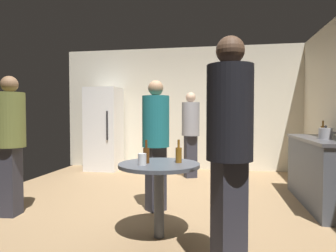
{
  "coord_description": "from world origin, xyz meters",
  "views": [
    {
      "loc": [
        0.89,
        -4.05,
        1.21
      ],
      "look_at": [
        0.14,
        0.25,
        1.05
      ],
      "focal_mm": 32.07,
      "sensor_mm": 36.0,
      "label": 1
    }
  ],
  "objects_px": {
    "person_in_gray_shirt": "(191,128)",
    "beer_bottle_amber": "(179,154)",
    "plastic_cup_white": "(142,159)",
    "person_in_olive_shirt": "(10,134)",
    "foreground_table": "(159,174)",
    "person_in_black_shirt": "(230,137)",
    "beer_bottle_on_counter": "(323,131)",
    "kettle": "(326,133)",
    "refrigerator": "(104,129)",
    "beer_bottle_brown": "(146,155)",
    "person_in_teal_shirt": "(156,135)"
  },
  "relations": [
    {
      "from": "person_in_gray_shirt",
      "to": "beer_bottle_amber",
      "type": "bearing_deg",
      "value": -22.38
    },
    {
      "from": "plastic_cup_white",
      "to": "person_in_olive_shirt",
      "type": "xyz_separation_m",
      "value": [
        -1.74,
        0.45,
        0.19
      ]
    },
    {
      "from": "foreground_table",
      "to": "person_in_black_shirt",
      "type": "distance_m",
      "value": 1.0
    },
    {
      "from": "person_in_gray_shirt",
      "to": "beer_bottle_on_counter",
      "type": "bearing_deg",
      "value": 33.47
    },
    {
      "from": "kettle",
      "to": "person_in_olive_shirt",
      "type": "bearing_deg",
      "value": -165.71
    },
    {
      "from": "refrigerator",
      "to": "person_in_black_shirt",
      "type": "relative_size",
      "value": 1.01
    },
    {
      "from": "beer_bottle_on_counter",
      "to": "plastic_cup_white",
      "type": "relative_size",
      "value": 2.09
    },
    {
      "from": "kettle",
      "to": "beer_bottle_brown",
      "type": "relative_size",
      "value": 1.06
    },
    {
      "from": "refrigerator",
      "to": "kettle",
      "type": "relative_size",
      "value": 7.38
    },
    {
      "from": "refrigerator",
      "to": "person_in_black_shirt",
      "type": "bearing_deg",
      "value": -57.08
    },
    {
      "from": "beer_bottle_on_counter",
      "to": "foreground_table",
      "type": "relative_size",
      "value": 0.29
    },
    {
      "from": "plastic_cup_white",
      "to": "beer_bottle_brown",
      "type": "bearing_deg",
      "value": 84.47
    },
    {
      "from": "plastic_cup_white",
      "to": "person_in_black_shirt",
      "type": "height_order",
      "value": "person_in_black_shirt"
    },
    {
      "from": "foreground_table",
      "to": "person_in_gray_shirt",
      "type": "relative_size",
      "value": 0.49
    },
    {
      "from": "beer_bottle_on_counter",
      "to": "person_in_black_shirt",
      "type": "bearing_deg",
      "value": -120.5
    },
    {
      "from": "beer_bottle_amber",
      "to": "person_in_gray_shirt",
      "type": "relative_size",
      "value": 0.14
    },
    {
      "from": "person_in_black_shirt",
      "to": "person_in_gray_shirt",
      "type": "distance_m",
      "value": 3.56
    },
    {
      "from": "beer_bottle_on_counter",
      "to": "foreground_table",
      "type": "distance_m",
      "value": 2.65
    },
    {
      "from": "plastic_cup_white",
      "to": "beer_bottle_on_counter",
      "type": "bearing_deg",
      "value": 39.92
    },
    {
      "from": "kettle",
      "to": "person_in_gray_shirt",
      "type": "xyz_separation_m",
      "value": [
        -1.91,
        1.58,
        -0.01
      ]
    },
    {
      "from": "beer_bottle_on_counter",
      "to": "person_in_gray_shirt",
      "type": "distance_m",
      "value": 2.33
    },
    {
      "from": "beer_bottle_amber",
      "to": "beer_bottle_brown",
      "type": "distance_m",
      "value": 0.32
    },
    {
      "from": "beer_bottle_amber",
      "to": "person_in_olive_shirt",
      "type": "bearing_deg",
      "value": 173.07
    },
    {
      "from": "plastic_cup_white",
      "to": "refrigerator",
      "type": "bearing_deg",
      "value": 117.19
    },
    {
      "from": "beer_bottle_brown",
      "to": "person_in_black_shirt",
      "type": "xyz_separation_m",
      "value": [
        0.79,
        -0.62,
        0.23
      ]
    },
    {
      "from": "kettle",
      "to": "beer_bottle_on_counter",
      "type": "distance_m",
      "value": 0.39
    },
    {
      "from": "kettle",
      "to": "foreground_table",
      "type": "xyz_separation_m",
      "value": [
        -1.94,
        -1.29,
        -0.34
      ]
    },
    {
      "from": "beer_bottle_amber",
      "to": "beer_bottle_brown",
      "type": "xyz_separation_m",
      "value": [
        -0.31,
        -0.08,
        0.0
      ]
    },
    {
      "from": "beer_bottle_amber",
      "to": "person_in_gray_shirt",
      "type": "distance_m",
      "value": 2.81
    },
    {
      "from": "kettle",
      "to": "plastic_cup_white",
      "type": "relative_size",
      "value": 2.22
    },
    {
      "from": "beer_bottle_on_counter",
      "to": "foreground_table",
      "type": "bearing_deg",
      "value": -140.27
    },
    {
      "from": "person_in_gray_shirt",
      "to": "person_in_olive_shirt",
      "type": "bearing_deg",
      "value": -62.35
    },
    {
      "from": "beer_bottle_on_counter",
      "to": "person_in_black_shirt",
      "type": "relative_size",
      "value": 0.13
    },
    {
      "from": "beer_bottle_brown",
      "to": "person_in_gray_shirt",
      "type": "relative_size",
      "value": 0.14
    },
    {
      "from": "person_in_black_shirt",
      "to": "kettle",
      "type": "bearing_deg",
      "value": -67.38
    },
    {
      "from": "person_in_olive_shirt",
      "to": "beer_bottle_on_counter",
      "type": "bearing_deg",
      "value": 14.64
    },
    {
      "from": "foreground_table",
      "to": "person_in_olive_shirt",
      "type": "relative_size",
      "value": 0.48
    },
    {
      "from": "person_in_teal_shirt",
      "to": "person_in_gray_shirt",
      "type": "distance_m",
      "value": 2.08
    },
    {
      "from": "refrigerator",
      "to": "person_in_olive_shirt",
      "type": "bearing_deg",
      "value": -88.9
    },
    {
      "from": "person_in_olive_shirt",
      "to": "foreground_table",
      "type": "bearing_deg",
      "value": -14.29
    },
    {
      "from": "person_in_teal_shirt",
      "to": "person_in_olive_shirt",
      "type": "height_order",
      "value": "person_in_olive_shirt"
    },
    {
      "from": "kettle",
      "to": "refrigerator",
      "type": "bearing_deg",
      "value": 151.73
    },
    {
      "from": "refrigerator",
      "to": "beer_bottle_brown",
      "type": "relative_size",
      "value": 7.83
    },
    {
      "from": "beer_bottle_on_counter",
      "to": "person_in_gray_shirt",
      "type": "height_order",
      "value": "person_in_gray_shirt"
    },
    {
      "from": "beer_bottle_on_counter",
      "to": "person_in_teal_shirt",
      "type": "distance_m",
      "value": 2.39
    },
    {
      "from": "foreground_table",
      "to": "beer_bottle_amber",
      "type": "distance_m",
      "value": 0.27
    },
    {
      "from": "foreground_table",
      "to": "person_in_olive_shirt",
      "type": "bearing_deg",
      "value": 170.25
    },
    {
      "from": "beer_bottle_brown",
      "to": "person_in_black_shirt",
      "type": "distance_m",
      "value": 1.03
    },
    {
      "from": "beer_bottle_on_counter",
      "to": "kettle",
      "type": "bearing_deg",
      "value": -102.36
    },
    {
      "from": "kettle",
      "to": "person_in_teal_shirt",
      "type": "xyz_separation_m",
      "value": [
        -2.15,
        -0.48,
        -0.01
      ]
    }
  ]
}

